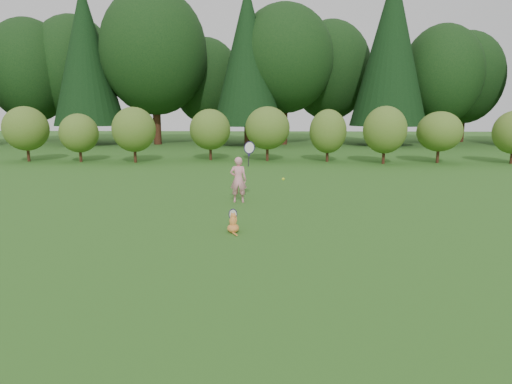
# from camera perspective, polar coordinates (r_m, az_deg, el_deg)

# --- Properties ---
(ground) EXTENTS (100.00, 100.00, 0.00)m
(ground) POSITION_cam_1_polar(r_m,az_deg,el_deg) (9.05, -1.48, -5.28)
(ground) COLOR #215818
(ground) RESTS_ON ground
(shrub_row) EXTENTS (28.00, 3.00, 2.80)m
(shrub_row) POSITION_cam_1_polar(r_m,az_deg,el_deg) (21.72, 0.79, 7.71)
(shrub_row) COLOR #4A6B21
(shrub_row) RESTS_ON ground
(woodland_backdrop) EXTENTS (48.00, 10.00, 15.00)m
(woodland_backdrop) POSITION_cam_1_polar(r_m,az_deg,el_deg) (32.09, 1.34, 19.55)
(woodland_backdrop) COLOR black
(woodland_backdrop) RESTS_ON ground
(child) EXTENTS (0.72, 0.46, 1.90)m
(child) POSITION_cam_1_polar(r_m,az_deg,el_deg) (11.84, -2.32, 1.79)
(child) COLOR pink
(child) RESTS_ON ground
(cat) EXTENTS (0.28, 0.56, 0.58)m
(cat) POSITION_cam_1_polar(r_m,az_deg,el_deg) (8.95, -3.08, -4.02)
(cat) COLOR orange
(cat) RESTS_ON ground
(tennis_ball) EXTENTS (0.06, 0.06, 0.06)m
(tennis_ball) POSITION_cam_1_polar(r_m,az_deg,el_deg) (9.45, 3.66, 1.74)
(tennis_ball) COLOR #ADC417
(tennis_ball) RESTS_ON ground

